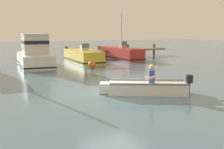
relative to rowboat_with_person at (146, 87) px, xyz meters
name	(u,v)px	position (x,y,z in m)	size (l,w,h in m)	color
ground_plane	(113,92)	(-1.04, 0.90, -0.25)	(120.00, 120.00, 0.00)	slate
wooden_dock	(117,50)	(7.07, 14.81, 0.42)	(10.77, 1.57, 1.19)	brown
rowboat_with_person	(146,87)	(0.00, 0.00, 0.00)	(3.42, 2.55, 1.19)	white
moored_boat_white	(35,54)	(-1.74, 11.48, 0.61)	(2.73, 5.99, 2.35)	white
moored_boat_yellow	(83,56)	(2.38, 12.25, 0.21)	(2.07, 5.44, 1.54)	gold
moored_boat_red	(120,53)	(6.37, 12.93, 0.26)	(1.61, 5.73, 4.11)	#B72D28
mooring_buoy	(92,65)	(1.29, 8.07, 0.01)	(0.52, 0.52, 0.52)	#E55919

